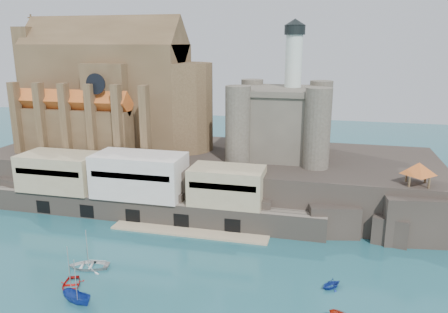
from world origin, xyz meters
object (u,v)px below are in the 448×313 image
boat_0 (71,287)px  boat_2 (78,302)px  castle_keep (282,119)px  pavilion (419,170)px  church (114,96)px

boat_0 → boat_2: bearing=-68.5°
castle_keep → pavilion: 30.50m
church → boat_2: (18.43, -48.99, -22.13)m
church → castle_keep: (40.21, -0.78, -3.81)m
boat_0 → pavilion: bearing=8.0°
pavilion → boat_0: pavilion is taller
castle_keep → pavilion: castle_keep is taller
pavilion → church: bearing=166.5°
castle_keep → boat_2: 55.99m
church → castle_keep: size_ratio=1.60×
castle_keep → boat_2: size_ratio=5.85×
castle_keep → boat_2: bearing=-114.3°
pavilion → castle_keep: bearing=149.8°
pavilion → boat_0: 60.33m
church → pavilion: size_ratio=7.34×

